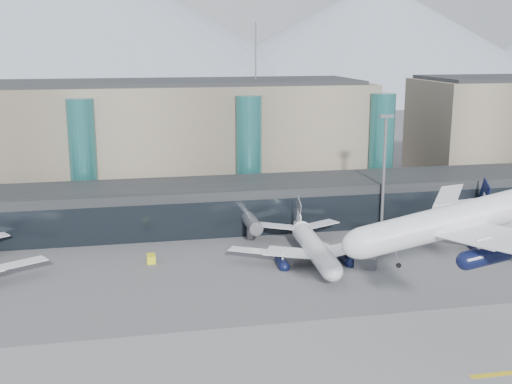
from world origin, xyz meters
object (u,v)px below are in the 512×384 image
jet_parked_mid (311,238)px  veh_c (365,263)px  veh_b (151,259)px  lightmast_mid (384,166)px  veh_g (323,247)px  hero_jet (486,206)px  veh_d (365,230)px  jet_parked_right (508,223)px

jet_parked_mid → veh_c: 11.45m
jet_parked_mid → veh_b: (-30.28, 3.89, -3.35)m
lightmast_mid → veh_g: lightmast_mid is taller
veh_b → veh_c: bearing=-106.3°
hero_jet → veh_c: size_ratio=9.73×
veh_d → veh_g: (-12.47, -9.39, 0.04)m
veh_g → veh_b: bearing=-108.6°
lightmast_mid → jet_parked_mid: (-20.89, -15.63, -10.31)m
jet_parked_mid → veh_g: 6.58m
hero_jet → veh_b: (-43.15, 41.86, -18.63)m
jet_parked_right → veh_c: jet_parked_right is taller
jet_parked_mid → hero_jet: bearing=-158.5°
jet_parked_right → veh_d: bearing=72.0°
veh_d → veh_g: veh_g is taller
jet_parked_right → veh_b: bearing=96.6°
lightmast_mid → veh_c: 29.25m
jet_parked_right → veh_b: jet_parked_right is taller
jet_parked_right → veh_c: 34.62m
hero_jet → veh_c: 36.07m
veh_b → veh_c: 40.22m
lightmast_mid → veh_c: lightmast_mid is taller
jet_parked_mid → jet_parked_right: bearing=-87.0°
veh_c → veh_d: bearing=99.2°
lightmast_mid → jet_parked_mid: size_ratio=0.76×
veh_b → veh_d: 47.48m
veh_c → veh_b: bearing=-166.3°
jet_parked_mid → veh_b: 30.71m
jet_parked_right → veh_c: size_ratio=9.87×
veh_c → veh_d: (7.81, 20.84, -0.41)m
veh_d → hero_jet: bearing=-138.6°
veh_b → lightmast_mid: bearing=-77.4°
jet_parked_mid → jet_parked_right: 42.00m
veh_b → veh_c: (38.65, -11.09, 0.35)m
lightmast_mid → jet_parked_right: lightmast_mid is taller
jet_parked_mid → lightmast_mid: bearing=-50.4°
hero_jet → veh_b: bearing=145.2°
jet_parked_mid → veh_c: (8.38, -7.21, -3.01)m
jet_parked_mid → veh_b: jet_parked_mid is taller
hero_jet → veh_g: (-9.15, 42.22, -18.66)m
veh_b → jet_parked_right: bearing=-93.2°
veh_d → veh_g: size_ratio=0.97×
lightmast_mid → veh_b: lightmast_mid is taller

